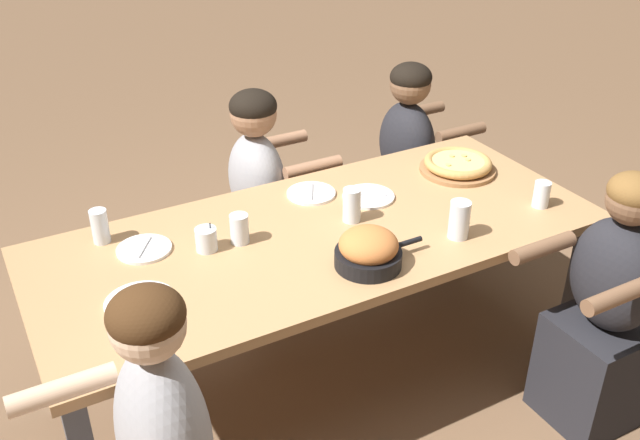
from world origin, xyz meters
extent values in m
plane|color=brown|center=(0.00, 0.00, 0.00)|extent=(18.00, 18.00, 0.00)
cube|color=tan|center=(0.00, 0.00, 0.75)|extent=(2.18, 0.93, 0.04)
cube|color=#4C4C51|center=(1.03, -0.40, 0.36)|extent=(0.07, 0.07, 0.73)
cube|color=#4C4C51|center=(-1.03, 0.40, 0.36)|extent=(0.07, 0.07, 0.73)
cube|color=#4C4C51|center=(1.03, 0.40, 0.36)|extent=(0.07, 0.07, 0.73)
cylinder|color=#996B42|center=(0.79, 0.16, 0.78)|extent=(0.34, 0.34, 0.02)
torus|color=tan|center=(0.79, 0.16, 0.81)|extent=(0.30, 0.30, 0.04)
cylinder|color=#E5C675|center=(0.79, 0.16, 0.80)|extent=(0.25, 0.25, 0.03)
cylinder|color=#E5C166|center=(0.72, 0.14, 0.82)|extent=(0.02, 0.02, 0.01)
cylinder|color=#E5C166|center=(0.79, 0.21, 0.82)|extent=(0.02, 0.02, 0.01)
cylinder|color=#E5C166|center=(0.84, 0.19, 0.82)|extent=(0.02, 0.02, 0.01)
cylinder|color=#E5C166|center=(0.83, 0.15, 0.82)|extent=(0.02, 0.02, 0.01)
cylinder|color=black|center=(0.03, -0.29, 0.80)|extent=(0.24, 0.24, 0.06)
cylinder|color=black|center=(0.21, -0.29, 0.81)|extent=(0.11, 0.02, 0.02)
ellipsoid|color=#C17038|center=(0.03, -0.29, 0.85)|extent=(0.21, 0.21, 0.12)
cylinder|color=white|center=(-0.74, -0.12, 0.77)|extent=(0.23, 0.23, 0.01)
cube|color=#B7B7BC|center=(-0.74, -0.12, 0.78)|extent=(0.07, 0.16, 0.01)
cylinder|color=white|center=(-0.63, 0.19, 0.77)|extent=(0.20, 0.20, 0.01)
cube|color=#B7B7BC|center=(-0.63, 0.19, 0.78)|extent=(0.09, 0.12, 0.01)
cylinder|color=white|center=(0.31, 0.14, 0.77)|extent=(0.22, 0.22, 0.01)
cube|color=#B7B7BC|center=(0.31, 0.14, 0.78)|extent=(0.14, 0.09, 0.01)
cylinder|color=white|center=(0.11, 0.28, 0.77)|extent=(0.21, 0.21, 0.01)
cube|color=#B7B7BC|center=(0.11, 0.28, 0.78)|extent=(0.08, 0.13, 0.01)
cylinder|color=silver|center=(-0.43, 0.09, 0.81)|extent=(0.08, 0.08, 0.09)
cylinder|color=#1EA8DB|center=(-0.43, 0.09, 0.80)|extent=(0.07, 0.07, 0.06)
cylinder|color=black|center=(-0.41, 0.09, 0.82)|extent=(0.01, 0.01, 0.11)
cylinder|color=silver|center=(0.44, -0.29, 0.84)|extent=(0.08, 0.08, 0.15)
cylinder|color=silver|center=(0.44, -0.29, 0.81)|extent=(0.07, 0.07, 0.09)
cylinder|color=silver|center=(0.15, 0.01, 0.84)|extent=(0.07, 0.07, 0.14)
cylinder|color=silver|center=(0.15, 0.01, 0.80)|extent=(0.06, 0.06, 0.07)
cylinder|color=silver|center=(-0.83, -0.34, 0.84)|extent=(0.06, 0.06, 0.14)
cylinder|color=black|center=(-0.83, -0.34, 0.82)|extent=(0.06, 0.06, 0.09)
cylinder|color=silver|center=(-0.75, 0.33, 0.84)|extent=(0.06, 0.06, 0.13)
cylinder|color=silver|center=(0.88, -0.26, 0.82)|extent=(0.07, 0.07, 0.11)
cylinder|color=silver|center=(0.88, -0.26, 0.81)|extent=(0.06, 0.06, 0.08)
cylinder|color=silver|center=(-0.30, 0.08, 0.83)|extent=(0.07, 0.07, 0.11)
cylinder|color=black|center=(-0.30, 0.08, 0.81)|extent=(0.06, 0.06, 0.09)
cube|color=#232328|center=(0.89, 0.68, 0.23)|extent=(0.32, 0.34, 0.46)
ellipsoid|color=#232328|center=(0.89, 0.68, 0.68)|extent=(0.24, 0.36, 0.44)
sphere|color=brown|center=(0.89, 0.68, 1.00)|extent=(0.20, 0.20, 0.20)
ellipsoid|color=black|center=(0.89, 0.68, 1.04)|extent=(0.21, 0.21, 0.14)
cylinder|color=brown|center=(1.09, 0.85, 0.77)|extent=(0.28, 0.06, 0.06)
cylinder|color=brown|center=(1.09, 0.51, 0.77)|extent=(0.28, 0.06, 0.06)
cube|color=#232328|center=(0.86, -0.68, 0.23)|extent=(0.32, 0.34, 0.46)
ellipsoid|color=#232328|center=(0.86, -0.68, 0.69)|extent=(0.24, 0.36, 0.45)
sphere|color=brown|center=(0.86, -0.68, 1.01)|extent=(0.19, 0.19, 0.19)
ellipsoid|color=brown|center=(0.86, -0.68, 1.04)|extent=(0.19, 0.19, 0.13)
cylinder|color=brown|center=(0.65, -0.85, 0.78)|extent=(0.28, 0.06, 0.06)
cylinder|color=brown|center=(0.65, -0.51, 0.78)|extent=(0.28, 0.06, 0.06)
ellipsoid|color=#99999E|center=(-0.85, -0.68, 0.74)|extent=(0.24, 0.36, 0.56)
sphere|color=beige|center=(-0.85, -0.68, 1.11)|extent=(0.19, 0.19, 0.19)
ellipsoid|color=#422814|center=(-0.85, -0.68, 1.14)|extent=(0.19, 0.19, 0.13)
cylinder|color=beige|center=(-1.05, -0.51, 0.86)|extent=(0.28, 0.06, 0.06)
cube|color=#99999E|center=(0.04, 0.68, 0.23)|extent=(0.32, 0.34, 0.46)
ellipsoid|color=#99999E|center=(0.04, 0.68, 0.69)|extent=(0.24, 0.36, 0.44)
sphere|color=#9E7051|center=(0.04, 0.68, 1.01)|extent=(0.21, 0.21, 0.21)
ellipsoid|color=black|center=(0.04, 0.68, 1.04)|extent=(0.21, 0.21, 0.15)
cylinder|color=#9E7051|center=(0.25, 0.85, 0.77)|extent=(0.28, 0.06, 0.06)
cylinder|color=#9E7051|center=(0.25, 0.51, 0.77)|extent=(0.28, 0.06, 0.06)
camera|label=1|loc=(-1.13, -2.05, 2.17)|focal=40.00mm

